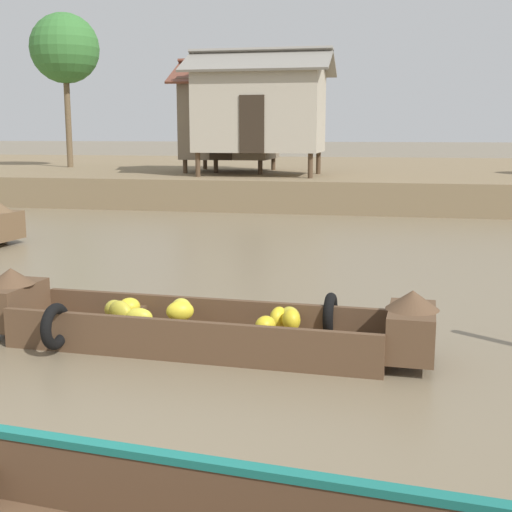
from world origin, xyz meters
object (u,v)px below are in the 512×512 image
at_px(banana_boat, 196,324).
at_px(stilt_house_mid_left, 260,109).
at_px(palm_tree_far, 65,49).
at_px(stilt_house_left, 231,118).

xyz_separation_m(banana_boat, stilt_house_mid_left, (-2.32, 15.47, 2.90)).
height_order(banana_boat, palm_tree_far, palm_tree_far).
distance_m(banana_boat, palm_tree_far, 22.81).
bearing_deg(stilt_house_mid_left, banana_boat, -81.47).
height_order(banana_boat, stilt_house_mid_left, stilt_house_mid_left).
xyz_separation_m(stilt_house_mid_left, palm_tree_far, (-8.77, 3.71, 2.53)).
bearing_deg(banana_boat, palm_tree_far, 120.05).
bearing_deg(palm_tree_far, stilt_house_mid_left, -22.93).
bearing_deg(stilt_house_left, banana_boat, -77.70).
distance_m(banana_boat, stilt_house_left, 18.03).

